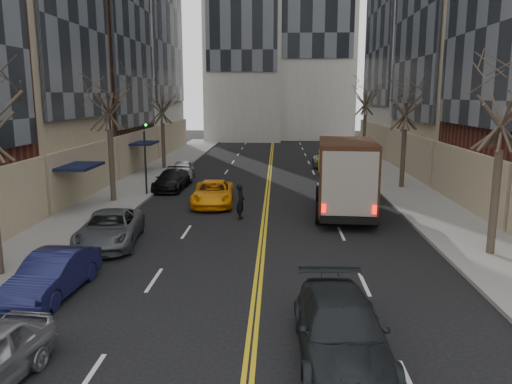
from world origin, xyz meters
The scene contains 19 objects.
sidewalk_left centered at (-9.00, 27.00, 0.07)m, with size 4.00×66.00×0.15m, color slate.
sidewalk_right centered at (9.00, 27.00, 0.07)m, with size 4.00×66.00×0.15m, color slate.
tree_lf_mid centered at (-8.80, 20.00, 6.60)m, with size 3.20×3.20×8.91m.
tree_lf_far centered at (-8.80, 33.00, 6.02)m, with size 3.20×3.20×8.12m.
tree_rt_near centered at (8.80, 11.00, 6.45)m, with size 3.20×3.20×8.71m.
tree_rt_mid centered at (8.80, 25.00, 6.17)m, with size 3.20×3.20×8.32m.
tree_rt_far centered at (8.80, 40.00, 6.74)m, with size 3.20×3.20×9.11m.
traffic_signal centered at (-7.39, 22.00, 2.82)m, with size 0.29×0.26×4.70m.
ups_truck centered at (4.08, 17.51, 1.97)m, with size 3.35×7.32×3.91m.
observer_sedan centered at (2.12, 3.15, 0.73)m, with size 2.13×5.05×1.46m.
taxi centered at (-3.00, 19.70, 0.67)m, with size 2.22×4.83×1.34m, color #F99D0A.
pedestrian centered at (-1.20, 16.49, 0.89)m, with size 0.65×0.42×1.77m, color black.
parked_lf_b centered at (-6.30, 6.64, 0.67)m, with size 1.42×4.07×1.34m, color #111438.
parked_lf_c centered at (-6.30, 11.97, 0.69)m, with size 2.28×4.94×1.37m, color #4B4F53.
parked_lf_d centered at (-6.30, 24.18, 0.65)m, with size 1.81×4.45×1.29m, color black.
parked_lf_e centered at (-6.30, 27.96, 0.70)m, with size 1.64×4.09×1.39m, color #B3B6BC.
parked_rt_a centered at (5.29, 23.22, 0.72)m, with size 1.52×4.37×1.44m, color #505358.
parked_rt_b centered at (5.10, 32.57, 0.74)m, with size 2.46×5.35×1.49m, color #AFB2B7.
parked_rt_c centered at (6.21, 35.19, 0.78)m, with size 2.19×5.38×1.56m, color black.
Camera 1 is at (0.61, -7.71, 6.11)m, focal length 35.00 mm.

